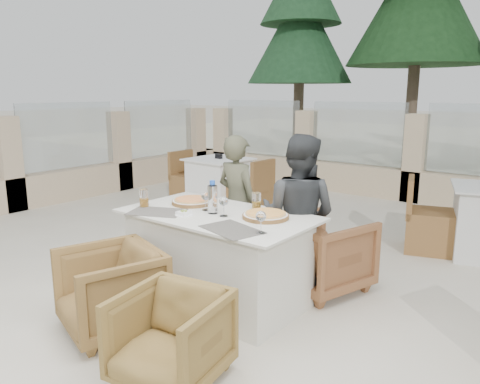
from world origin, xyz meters
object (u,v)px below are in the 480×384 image
Objects in this scene: wine_glass_centre at (206,200)px; diner_left at (237,204)px; water_bottle at (213,197)px; diner_right at (298,216)px; armchair_near_right at (170,337)px; beer_glass_left at (144,198)px; olive_dish at (184,213)px; pizza_right at (266,215)px; armchair_near_left at (111,290)px; wine_glass_corner at (261,221)px; wine_glass_near at (224,205)px; dining_table at (218,258)px; pizza_left at (192,201)px; bg_table_a at (219,184)px; armchair_far_right at (322,253)px; armchair_far_left at (231,246)px; beer_glass_right at (256,202)px.

diner_left is (-0.18, 0.66, -0.19)m from wine_glass_centre.
water_bottle is 0.20× the size of diner_right.
wine_glass_centre reaches higher than armchair_near_right.
beer_glass_left is 0.48m from olive_dish.
diner_right is at bearing 83.48° from pizza_right.
wine_glass_corner is at bearing 53.08° from armchair_near_left.
armchair_near_right is (0.40, -0.99, -0.58)m from wine_glass_near.
dining_table is 0.77m from diner_right.
wine_glass_near is at bearing -17.00° from pizza_left.
wine_glass_centre is 0.11× the size of bg_table_a.
pizza_left is 0.26× the size of diner_right.
diner_right is (-0.13, -0.22, 0.37)m from armchair_far_right.
diner_right is at bearing 177.39° from diner_left.
dining_table is at bearing -162.34° from pizza_right.
wine_glass_corner is 0.26× the size of armchair_near_left.
armchair_far_right is (0.47, 0.81, -0.53)m from wine_glass_near.
wine_glass_near is at bearing 127.64° from diner_left.
beer_glass_right is at bearing 172.69° from armchair_far_left.
diner_right reaches higher than bg_table_a.
wine_glass_centre is at bearing -20.94° from pizza_left.
diner_left reaches higher than bg_table_a.
armchair_far_right is 1.80m from armchair_near_right.
armchair_far_left is (0.09, 0.43, -0.52)m from pizza_left.
dining_table is at bearing 160.03° from wine_glass_near.
bg_table_a is at bearing 131.27° from wine_glass_near.
wine_glass_centre is 1.00× the size of wine_glass_near.
pizza_left is 0.22× the size of bg_table_a.
bg_table_a is at bearing 128.54° from wine_glass_centre.
dining_table is 10.30× the size of beer_glass_left.
armchair_near_left is at bearing -112.99° from beer_glass_right.
diner_right reaches higher than diner_left.
beer_glass_right is 1.36m from armchair_near_left.
armchair_near_right is at bearing 6.11° from armchair_near_left.
wine_glass_near is at bearing 102.55° from armchair_near_right.
olive_dish is 0.16× the size of armchair_near_left.
diner_right is (0.44, 0.55, 0.32)m from dining_table.
pizza_left is 0.40m from olive_dish.
bg_table_a is (-2.46, 2.30, -0.41)m from pizza_right.
diner_left is at bearing 142.58° from beer_glass_right.
diner_right is (0.62, 0.76, -0.09)m from olive_dish.
water_bottle is 1.77× the size of beer_glass_left.
pizza_left is at bearing -164.27° from beer_glass_right.
dining_table is 0.58m from pizza_right.
diner_right reaches higher than wine_glass_near.
olive_dish is (-0.27, -0.18, -0.07)m from wine_glass_near.
wine_glass_near is at bearing 13.99° from beer_glass_left.
beer_glass_right is at bearing 73.49° from wine_glass_near.
dining_table is 0.98× the size of bg_table_a.
diner_left reaches higher than beer_glass_right.
wine_glass_near is at bearing -12.75° from wine_glass_centre.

